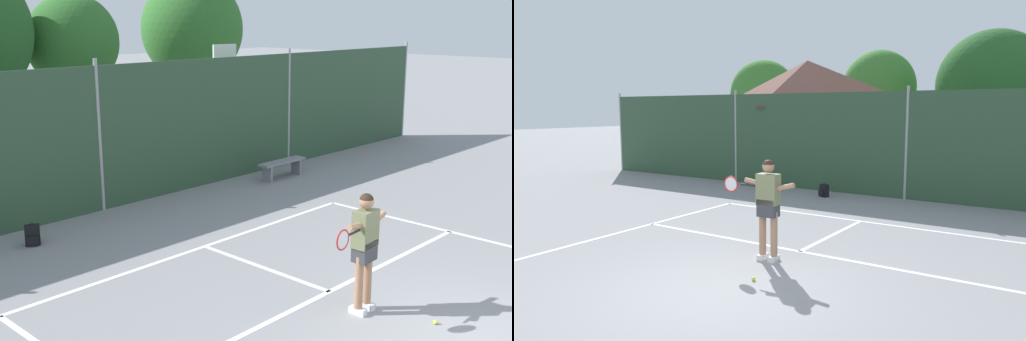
# 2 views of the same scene
# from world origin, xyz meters

# --- Properties ---
(court_markings) EXTENTS (8.30, 11.10, 0.01)m
(court_markings) POSITION_xyz_m (0.00, 0.65, 0.00)
(court_markings) COLOR white
(court_markings) RESTS_ON ground
(chainlink_fence) EXTENTS (26.09, 0.09, 3.45)m
(chainlink_fence) POSITION_xyz_m (0.00, 9.00, 1.65)
(chainlink_fence) COLOR #2D4C33
(chainlink_fence) RESTS_ON ground
(basketball_hoop) EXTENTS (0.90, 0.67, 3.55)m
(basketball_hoop) POSITION_xyz_m (5.31, 10.51, 2.31)
(basketball_hoop) COLOR #9E9EA3
(basketball_hoop) RESTS_ON ground
(tennis_player) EXTENTS (1.43, 0.29, 1.85)m
(tennis_player) POSITION_xyz_m (-0.23, 1.69, 1.11)
(tennis_player) COLOR silver
(tennis_player) RESTS_ON ground
(tennis_ball) EXTENTS (0.07, 0.07, 0.07)m
(tennis_ball) POSITION_xyz_m (0.16, 0.68, 0.03)
(tennis_ball) COLOR #CCE033
(tennis_ball) RESTS_ON ground
(backpack_black) EXTENTS (0.34, 0.33, 0.46)m
(backpack_black) POSITION_xyz_m (-2.26, 7.99, 0.19)
(backpack_black) COLOR black
(backpack_black) RESTS_ON ground
(courtside_bench) EXTENTS (1.60, 0.36, 0.48)m
(courtside_bench) POSITION_xyz_m (5.12, 8.01, 0.36)
(courtside_bench) COLOR gray
(courtside_bench) RESTS_ON ground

